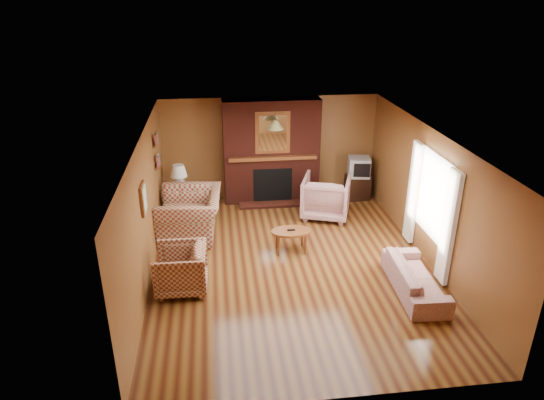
{
  "coord_description": "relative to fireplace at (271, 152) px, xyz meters",
  "views": [
    {
      "loc": [
        -1.29,
        -7.61,
        4.64
      ],
      "look_at": [
        -0.28,
        0.6,
        1.02
      ],
      "focal_mm": 32.0,
      "sensor_mm": 36.0,
      "label": 1
    }
  ],
  "objects": [
    {
      "name": "wall_back",
      "position": [
        0.0,
        0.27,
        0.02
      ],
      "size": [
        6.5,
        0.0,
        6.5
      ],
      "primitive_type": "plane",
      "rotation": [
        1.57,
        0.0,
        0.0
      ],
      "color": "brown",
      "rests_on": "floor"
    },
    {
      "name": "plaid_loveseat",
      "position": [
        -1.85,
        -1.65,
        -0.73
      ],
      "size": [
        1.31,
        1.47,
        0.91
      ],
      "primitive_type": "imported",
      "rotation": [
        0.0,
        0.0,
        -1.63
      ],
      "color": "maroon",
      "rests_on": "floor"
    },
    {
      "name": "ceiling",
      "position": [
        0.0,
        -2.98,
        1.22
      ],
      "size": [
        6.5,
        6.5,
        0.0
      ],
      "primitive_type": "plane",
      "rotation": [
        3.14,
        0.0,
        0.0
      ],
      "color": "silver",
      "rests_on": "wall_back"
    },
    {
      "name": "coffee_table",
      "position": [
        0.07,
        -2.53,
        -0.81
      ],
      "size": [
        0.76,
        0.47,
        0.46
      ],
      "color": "brown",
      "rests_on": "floor"
    },
    {
      "name": "wall_left",
      "position": [
        -2.5,
        -2.98,
        0.02
      ],
      "size": [
        0.0,
        6.5,
        6.5
      ],
      "primitive_type": "plane",
      "rotation": [
        1.57,
        0.0,
        1.57
      ],
      "color": "brown",
      "rests_on": "floor"
    },
    {
      "name": "table_lamp",
      "position": [
        -2.1,
        -0.53,
        -0.31
      ],
      "size": [
        0.37,
        0.37,
        0.61
      ],
      "color": "silver",
      "rests_on": "side_table"
    },
    {
      "name": "side_table",
      "position": [
        -2.1,
        -0.53,
        -0.92
      ],
      "size": [
        0.43,
        0.43,
        0.53
      ],
      "primitive_type": "cube",
      "rotation": [
        0.0,
        0.0,
        -0.08
      ],
      "color": "brown",
      "rests_on": "floor"
    },
    {
      "name": "pendant_light",
      "position": [
        0.0,
        -0.68,
        0.82
      ],
      "size": [
        0.36,
        0.36,
        0.48
      ],
      "color": "black",
      "rests_on": "ceiling"
    },
    {
      "name": "fireplace",
      "position": [
        0.0,
        0.0,
        0.0
      ],
      "size": [
        2.2,
        0.82,
        2.4
      ],
      "color": "#49170F",
      "rests_on": "floor"
    },
    {
      "name": "bookshelf",
      "position": [
        -2.44,
        -1.08,
        0.48
      ],
      "size": [
        0.09,
        0.55,
        0.71
      ],
      "color": "brown",
      "rests_on": "wall_left"
    },
    {
      "name": "tv_stand",
      "position": [
        2.05,
        -0.18,
        -0.9
      ],
      "size": [
        0.55,
        0.51,
        0.56
      ],
      "primitive_type": "cube",
      "rotation": [
        0.0,
        0.0,
        0.08
      ],
      "color": "black",
      "rests_on": "floor"
    },
    {
      "name": "floor",
      "position": [
        0.0,
        -2.98,
        -1.18
      ],
      "size": [
        6.5,
        6.5,
        0.0
      ],
      "primitive_type": "plane",
      "color": "#3F1C0D",
      "rests_on": "ground"
    },
    {
      "name": "floral_armchair",
      "position": [
        1.07,
        -1.09,
        -0.72
      ],
      "size": [
        1.26,
        1.28,
        0.92
      ],
      "primitive_type": "imported",
      "rotation": [
        0.0,
        0.0,
        2.8
      ],
      "color": "#BBA691",
      "rests_on": "floor"
    },
    {
      "name": "plaid_armchair",
      "position": [
        -1.95,
        -3.59,
        -0.79
      ],
      "size": [
        0.87,
        0.85,
        0.77
      ],
      "primitive_type": "imported",
      "rotation": [
        0.0,
        0.0,
        -1.6
      ],
      "color": "maroon",
      "rests_on": "floor"
    },
    {
      "name": "wall_right",
      "position": [
        2.5,
        -2.98,
        0.02
      ],
      "size": [
        0.0,
        6.5,
        6.5
      ],
      "primitive_type": "plane",
      "rotation": [
        1.57,
        0.0,
        -1.57
      ],
      "color": "brown",
      "rests_on": "floor"
    },
    {
      "name": "window_right",
      "position": [
        2.45,
        -3.18,
        -0.06
      ],
      "size": [
        0.1,
        1.85,
        2.0
      ],
      "color": "silver",
      "rests_on": "wall_right"
    },
    {
      "name": "crt_tv",
      "position": [
        2.05,
        -0.19,
        -0.39
      ],
      "size": [
        0.57,
        0.56,
        0.45
      ],
      "color": "#A1A3A8",
      "rests_on": "tv_stand"
    },
    {
      "name": "botanical_print",
      "position": [
        -2.47,
        -3.28,
        0.37
      ],
      "size": [
        0.05,
        0.4,
        0.5
      ],
      "color": "brown",
      "rests_on": "wall_left"
    },
    {
      "name": "wall_front",
      "position": [
        0.0,
        -6.23,
        0.02
      ],
      "size": [
        6.5,
        0.0,
        6.5
      ],
      "primitive_type": "plane",
      "rotation": [
        -1.57,
        0.0,
        0.0
      ],
      "color": "brown",
      "rests_on": "floor"
    },
    {
      "name": "floral_sofa",
      "position": [
        1.9,
        -4.11,
        -0.94
      ],
      "size": [
        0.74,
        1.72,
        0.49
      ],
      "primitive_type": "imported",
      "rotation": [
        0.0,
        0.0,
        1.52
      ],
      "color": "#BBA691",
      "rests_on": "floor"
    }
  ]
}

